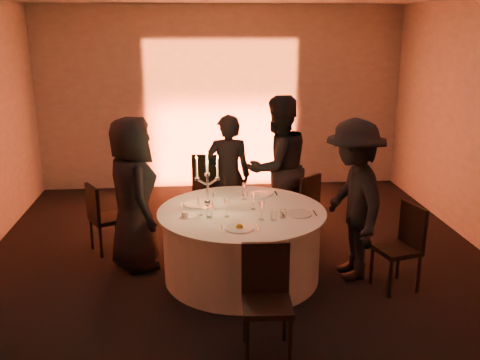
{
  "coord_description": "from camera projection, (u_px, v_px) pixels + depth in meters",
  "views": [
    {
      "loc": [
        -0.52,
        -5.35,
        2.68
      ],
      "look_at": [
        0.0,
        0.2,
        1.05
      ],
      "focal_mm": 40.0,
      "sensor_mm": 36.0,
      "label": 1
    }
  ],
  "objects": [
    {
      "name": "floor",
      "position": [
        242.0,
        276.0,
        5.91
      ],
      "size": [
        7.0,
        7.0,
        0.0
      ],
      "primitive_type": "plane",
      "color": "black",
      "rests_on": "ground"
    },
    {
      "name": "wall_back",
      "position": [
        222.0,
        98.0,
        8.83
      ],
      "size": [
        7.0,
        0.0,
        7.0
      ],
      "primitive_type": "plane",
      "rotation": [
        1.57,
        0.0,
        0.0
      ],
      "color": "#A49F99",
      "rests_on": "floor"
    },
    {
      "name": "wall_front",
      "position": [
        326.0,
        329.0,
        2.14
      ],
      "size": [
        7.0,
        0.0,
        7.0
      ],
      "primitive_type": "plane",
      "rotation": [
        -1.57,
        0.0,
        0.0
      ],
      "color": "#A49F99",
      "rests_on": "floor"
    },
    {
      "name": "uplighter_fixture",
      "position": [
        223.0,
        187.0,
        8.95
      ],
      "size": [
        0.25,
        0.12,
        0.1
      ],
      "primitive_type": "cube",
      "color": "black",
      "rests_on": "floor"
    },
    {
      "name": "banquet_table",
      "position": [
        242.0,
        244.0,
        5.8
      ],
      "size": [
        1.8,
        1.8,
        0.77
      ],
      "color": "black",
      "rests_on": "floor"
    },
    {
      "name": "chair_left",
      "position": [
        102.0,
        215.0,
        6.42
      ],
      "size": [
        0.51,
        0.51,
        0.85
      ],
      "rotation": [
        0.0,
        0.0,
        2.08
      ],
      "color": "black",
      "rests_on": "floor"
    },
    {
      "name": "chair_back_left",
      "position": [
        211.0,
        185.0,
        7.2
      ],
      "size": [
        0.52,
        0.52,
        1.04
      ],
      "rotation": [
        0.0,
        0.0,
        2.98
      ],
      "color": "black",
      "rests_on": "floor"
    },
    {
      "name": "chair_back_right",
      "position": [
        303.0,
        203.0,
        6.82
      ],
      "size": [
        0.53,
        0.53,
        0.86
      ],
      "rotation": [
        0.0,
        0.0,
        -2.47
      ],
      "color": "black",
      "rests_on": "floor"
    },
    {
      "name": "chair_right",
      "position": [
        403.0,
        242.0,
        5.53
      ],
      "size": [
        0.49,
        0.48,
        0.91
      ],
      "rotation": [
        0.0,
        0.0,
        -1.31
      ],
      "color": "black",
      "rests_on": "floor"
    },
    {
      "name": "chair_front",
      "position": [
        266.0,
        293.0,
        4.46
      ],
      "size": [
        0.43,
        0.43,
        0.93
      ],
      "rotation": [
        0.0,
        0.0,
        -0.05
      ],
      "color": "black",
      "rests_on": "floor"
    },
    {
      "name": "guest_left",
      "position": [
        133.0,
        194.0,
        5.94
      ],
      "size": [
        0.79,
        0.98,
        1.73
      ],
      "primitive_type": "imported",
      "rotation": [
        0.0,
        0.0,
        1.9
      ],
      "color": "black",
      "rests_on": "floor"
    },
    {
      "name": "guest_back_left",
      "position": [
        228.0,
        176.0,
        6.88
      ],
      "size": [
        0.6,
        0.41,
        1.6
      ],
      "primitive_type": "imported",
      "rotation": [
        0.0,
        0.0,
        3.1
      ],
      "color": "black",
      "rests_on": "floor"
    },
    {
      "name": "guest_back_right",
      "position": [
        278.0,
        168.0,
        6.78
      ],
      "size": [
        1.12,
        1.03,
        1.85
      ],
      "primitive_type": "imported",
      "rotation": [
        0.0,
        0.0,
        -2.67
      ],
      "color": "black",
      "rests_on": "floor"
    },
    {
      "name": "guest_right",
      "position": [
        353.0,
        200.0,
        5.7
      ],
      "size": [
        0.72,
        1.17,
        1.75
      ],
      "primitive_type": "imported",
      "rotation": [
        0.0,
        0.0,
        -1.51
      ],
      "color": "black",
      "rests_on": "floor"
    },
    {
      "name": "plate_left",
      "position": [
        197.0,
        204.0,
        5.87
      ],
      "size": [
        0.36,
        0.29,
        0.01
      ],
      "color": "white",
      "rests_on": "banquet_table"
    },
    {
      "name": "plate_back_left",
      "position": [
        228.0,
        194.0,
        6.2
      ],
      "size": [
        0.35,
        0.29,
        0.01
      ],
      "color": "white",
      "rests_on": "banquet_table"
    },
    {
      "name": "plate_back_right",
      "position": [
        262.0,
        194.0,
        6.24
      ],
      "size": [
        0.35,
        0.26,
        0.01
      ],
      "color": "white",
      "rests_on": "banquet_table"
    },
    {
      "name": "plate_right",
      "position": [
        299.0,
        214.0,
        5.57
      ],
      "size": [
        0.36,
        0.27,
        0.01
      ],
      "color": "white",
      "rests_on": "banquet_table"
    },
    {
      "name": "plate_front",
      "position": [
        239.0,
        227.0,
        5.18
      ],
      "size": [
        0.36,
        0.28,
        0.08
      ],
      "color": "white",
      "rests_on": "banquet_table"
    },
    {
      "name": "coffee_cup",
      "position": [
        185.0,
        215.0,
        5.47
      ],
      "size": [
        0.11,
        0.11,
        0.07
      ],
      "color": "white",
      "rests_on": "banquet_table"
    },
    {
      "name": "candelabra",
      "position": [
        207.0,
        189.0,
        5.68
      ],
      "size": [
        0.27,
        0.13,
        0.65
      ],
      "color": "white",
      "rests_on": "banquet_table"
    },
    {
      "name": "wine_glass_a",
      "position": [
        244.0,
        188.0,
        6.01
      ],
      "size": [
        0.07,
        0.07,
        0.19
      ],
      "color": "white",
      "rests_on": "banquet_table"
    },
    {
      "name": "wine_glass_b",
      "position": [
        227.0,
        204.0,
        5.47
      ],
      "size": [
        0.07,
        0.07,
        0.19
      ],
      "color": "white",
      "rests_on": "banquet_table"
    },
    {
      "name": "wine_glass_c",
      "position": [
        200.0,
        203.0,
        5.51
      ],
      "size": [
        0.07,
        0.07,
        0.19
      ],
      "color": "white",
      "rests_on": "banquet_table"
    },
    {
      "name": "wine_glass_d",
      "position": [
        253.0,
        197.0,
        5.69
      ],
      "size": [
        0.07,
        0.07,
        0.19
      ],
      "color": "white",
      "rests_on": "banquet_table"
    },
    {
      "name": "wine_glass_e",
      "position": [
        262.0,
        207.0,
        5.38
      ],
      "size": [
        0.07,
        0.07,
        0.19
      ],
      "color": "white",
      "rests_on": "banquet_table"
    },
    {
      "name": "tumbler_a",
      "position": [
        274.0,
        216.0,
        5.4
      ],
      "size": [
        0.07,
        0.07,
        0.09
      ],
      "primitive_type": "cylinder",
      "color": "white",
      "rests_on": "banquet_table"
    },
    {
      "name": "tumbler_b",
      "position": [
        283.0,
        214.0,
        5.47
      ],
      "size": [
        0.07,
        0.07,
        0.09
      ],
      "primitive_type": "cylinder",
      "color": "white",
      "rests_on": "banquet_table"
    },
    {
      "name": "tumbler_c",
      "position": [
        209.0,
        213.0,
        5.49
      ],
      "size": [
        0.07,
        0.07,
        0.09
      ],
      "primitive_type": "cylinder",
      "color": "white",
      "rests_on": "banquet_table"
    }
  ]
}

